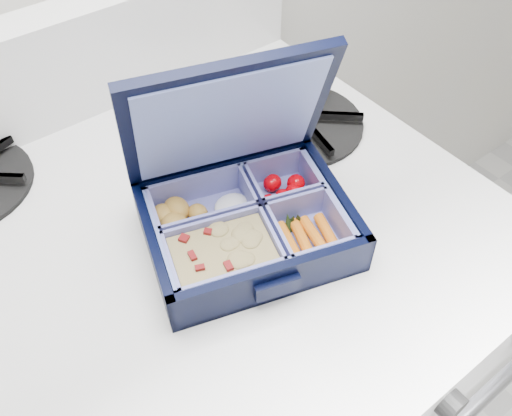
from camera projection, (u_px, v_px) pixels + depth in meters
stove at (225, 385)px, 1.00m from camera, size 0.63×0.63×0.95m
bento_box at (247, 225)px, 0.60m from camera, size 0.26×0.23×0.05m
burner_grate at (298, 117)px, 0.75m from camera, size 0.23×0.23×0.03m
fork at (241, 160)px, 0.70m from camera, size 0.11×0.15×0.01m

